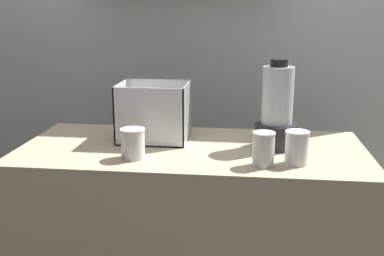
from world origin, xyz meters
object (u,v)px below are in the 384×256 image
Objects in this scene: blender_pitcher at (277,113)px; juice_cup_mango_far_left at (133,145)px; juice_cup_orange_left at (263,151)px; carrot_display_bin at (154,122)px; juice_cup_beet_middle at (297,150)px.

blender_pitcher is 0.59m from juice_cup_mango_far_left.
juice_cup_orange_left is (0.48, -0.03, 0.00)m from juice_cup_mango_far_left.
carrot_display_bin is 0.63m from juice_cup_beet_middle.
juice_cup_orange_left is at bearing -33.06° from carrot_display_bin.
juice_cup_orange_left is 1.01× the size of juice_cup_beet_middle.
juice_cup_mango_far_left is at bearing -179.66° from juice_cup_beet_middle.
blender_pitcher is at bearing 107.22° from juice_cup_beet_middle.
juice_cup_mango_far_left is (-0.03, -0.27, -0.03)m from carrot_display_bin.
juice_cup_orange_left reaches higher than juice_cup_beet_middle.
juice_cup_beet_middle is (0.57, -0.26, -0.02)m from carrot_display_bin.
juice_cup_beet_middle is at bearing -24.52° from carrot_display_bin.
juice_cup_mango_far_left is at bearing 176.40° from juice_cup_orange_left.
juice_cup_orange_left is at bearing -3.60° from juice_cup_mango_far_left.
blender_pitcher is at bearing -6.59° from carrot_display_bin.
juice_cup_orange_left is (0.45, -0.30, -0.02)m from carrot_display_bin.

